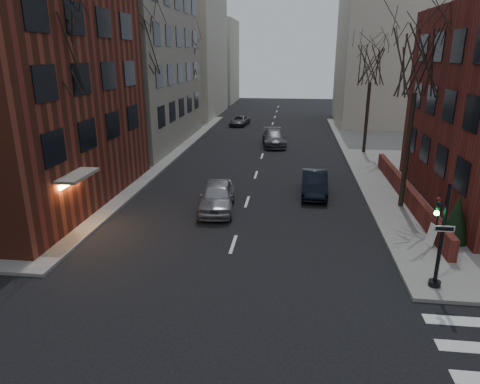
{
  "coord_description": "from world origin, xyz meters",
  "views": [
    {
      "loc": [
        2.53,
        -5.88,
        8.41
      ],
      "look_at": [
        0.11,
        13.7,
        2.0
      ],
      "focal_mm": 32.0,
      "sensor_mm": 36.0,
      "label": 1
    }
  ],
  "objects_px": {
    "tree_left_b": "(140,46)",
    "sandwich_board": "(436,235)",
    "evergreen_shrub": "(456,219)",
    "car_lane_silver": "(217,196)",
    "parked_sedan": "(314,183)",
    "streetlamp_near": "(133,118)",
    "tree_right_b": "(372,64)",
    "streetlamp_far": "(197,93)",
    "tree_left_a": "(53,52)",
    "tree_left_c": "(187,57)",
    "tree_right_a": "(418,61)",
    "traffic_signal": "(439,243)",
    "car_lane_far": "(239,121)",
    "car_lane_gray": "(274,138)"
  },
  "relations": [
    {
      "from": "parked_sedan",
      "to": "car_lane_silver",
      "type": "xyz_separation_m",
      "value": [
        -5.54,
        -3.42,
        0.07
      ]
    },
    {
      "from": "sandwich_board",
      "to": "tree_left_c",
      "type": "bearing_deg",
      "value": 107.37
    },
    {
      "from": "car_lane_gray",
      "to": "sandwich_board",
      "type": "distance_m",
      "value": 23.3
    },
    {
      "from": "streetlamp_near",
      "to": "car_lane_far",
      "type": "distance_m",
      "value": 24.74
    },
    {
      "from": "traffic_signal",
      "to": "tree_right_b",
      "type": "xyz_separation_m",
      "value": [
        0.86,
        23.01,
        5.68
      ]
    },
    {
      "from": "tree_left_b",
      "to": "sandwich_board",
      "type": "relative_size",
      "value": 11.02
    },
    {
      "from": "streetlamp_far",
      "to": "traffic_signal",
      "type": "bearing_deg",
      "value": -63.94
    },
    {
      "from": "tree_left_a",
      "to": "tree_left_b",
      "type": "height_order",
      "value": "tree_left_b"
    },
    {
      "from": "car_lane_gray",
      "to": "evergreen_shrub",
      "type": "xyz_separation_m",
      "value": [
        9.28,
        -21.16,
        0.51
      ]
    },
    {
      "from": "tree_right_a",
      "to": "sandwich_board",
      "type": "relative_size",
      "value": 9.92
    },
    {
      "from": "streetlamp_near",
      "to": "car_lane_gray",
      "type": "distance_m",
      "value": 15.77
    },
    {
      "from": "traffic_signal",
      "to": "tree_right_a",
      "type": "height_order",
      "value": "tree_right_a"
    },
    {
      "from": "streetlamp_near",
      "to": "car_lane_far",
      "type": "relative_size",
      "value": 1.53
    },
    {
      "from": "traffic_signal",
      "to": "streetlamp_near",
      "type": "relative_size",
      "value": 0.64
    },
    {
      "from": "evergreen_shrub",
      "to": "car_lane_silver",
      "type": "bearing_deg",
      "value": 164.9
    },
    {
      "from": "tree_right_a",
      "to": "car_lane_far",
      "type": "distance_m",
      "value": 31.75
    },
    {
      "from": "tree_left_b",
      "to": "streetlamp_far",
      "type": "xyz_separation_m",
      "value": [
        0.6,
        16.0,
        -4.68
      ]
    },
    {
      "from": "parked_sedan",
      "to": "car_lane_silver",
      "type": "bearing_deg",
      "value": -146.97
    },
    {
      "from": "parked_sedan",
      "to": "sandwich_board",
      "type": "bearing_deg",
      "value": -53.15
    },
    {
      "from": "tree_right_b",
      "to": "streetlamp_far",
      "type": "height_order",
      "value": "tree_right_b"
    },
    {
      "from": "traffic_signal",
      "to": "sandwich_board",
      "type": "height_order",
      "value": "traffic_signal"
    },
    {
      "from": "streetlamp_near",
      "to": "tree_left_a",
      "type": "bearing_deg",
      "value": -94.29
    },
    {
      "from": "traffic_signal",
      "to": "evergreen_shrub",
      "type": "distance_m",
      "value": 4.86
    },
    {
      "from": "car_lane_far",
      "to": "sandwich_board",
      "type": "xyz_separation_m",
      "value": [
        13.08,
        -33.39,
        0.07
      ]
    },
    {
      "from": "tree_right_b",
      "to": "car_lane_gray",
      "type": "distance_m",
      "value": 10.81
    },
    {
      "from": "traffic_signal",
      "to": "streetlamp_far",
      "type": "xyz_separation_m",
      "value": [
        -16.14,
        33.01,
        2.33
      ]
    },
    {
      "from": "tree_left_a",
      "to": "tree_left_b",
      "type": "bearing_deg",
      "value": 90.0
    },
    {
      "from": "streetlamp_far",
      "to": "evergreen_shrub",
      "type": "relative_size",
      "value": 2.84
    },
    {
      "from": "tree_left_b",
      "to": "tree_right_a",
      "type": "xyz_separation_m",
      "value": [
        17.6,
        -8.0,
        -0.88
      ]
    },
    {
      "from": "tree_right_a",
      "to": "sandwich_board",
      "type": "height_order",
      "value": "tree_right_a"
    },
    {
      "from": "car_lane_silver",
      "to": "sandwich_board",
      "type": "xyz_separation_m",
      "value": [
        10.65,
        -3.74,
        -0.16
      ]
    },
    {
      "from": "tree_left_b",
      "to": "streetlamp_near",
      "type": "distance_m",
      "value": 6.18
    },
    {
      "from": "traffic_signal",
      "to": "tree_right_b",
      "type": "bearing_deg",
      "value": 87.85
    },
    {
      "from": "streetlamp_far",
      "to": "parked_sedan",
      "type": "distance_m",
      "value": 25.52
    },
    {
      "from": "tree_left_c",
      "to": "tree_right_a",
      "type": "xyz_separation_m",
      "value": [
        17.6,
        -22.0,
        0.0
      ]
    },
    {
      "from": "parked_sedan",
      "to": "sandwich_board",
      "type": "height_order",
      "value": "parked_sedan"
    },
    {
      "from": "streetlamp_far",
      "to": "streetlamp_near",
      "type": "bearing_deg",
      "value": -90.0
    },
    {
      "from": "evergreen_shrub",
      "to": "tree_left_a",
      "type": "bearing_deg",
      "value": 177.9
    },
    {
      "from": "streetlamp_near",
      "to": "parked_sedan",
      "type": "distance_m",
      "value": 12.87
    },
    {
      "from": "parked_sedan",
      "to": "car_lane_gray",
      "type": "distance_m",
      "value": 14.95
    },
    {
      "from": "evergreen_shrub",
      "to": "tree_right_a",
      "type": "bearing_deg",
      "value": 105.29
    },
    {
      "from": "tree_left_a",
      "to": "streetlamp_far",
      "type": "distance_m",
      "value": 28.32
    },
    {
      "from": "car_lane_far",
      "to": "streetlamp_near",
      "type": "bearing_deg",
      "value": -92.79
    },
    {
      "from": "traffic_signal",
      "to": "tree_left_c",
      "type": "height_order",
      "value": "tree_left_c"
    },
    {
      "from": "car_lane_silver",
      "to": "sandwich_board",
      "type": "relative_size",
      "value": 4.77
    },
    {
      "from": "car_lane_silver",
      "to": "tree_left_b",
      "type": "bearing_deg",
      "value": 121.82
    },
    {
      "from": "tree_right_a",
      "to": "parked_sedan",
      "type": "relative_size",
      "value": 2.2
    },
    {
      "from": "car_lane_silver",
      "to": "evergreen_shrub",
      "type": "relative_size",
      "value": 2.11
    },
    {
      "from": "tree_left_b",
      "to": "sandwich_board",
      "type": "bearing_deg",
      "value": -36.59
    },
    {
      "from": "car_lane_silver",
      "to": "evergreen_shrub",
      "type": "distance_m",
      "value": 12.05
    }
  ]
}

